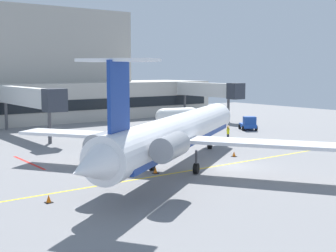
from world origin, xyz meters
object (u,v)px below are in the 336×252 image
(regional_jet, at_px, (177,133))
(fuel_tank, at_px, (177,116))
(marshaller, at_px, (228,133))
(pushback_tractor, at_px, (249,124))

(regional_jet, relative_size, fuel_tank, 4.18)
(regional_jet, xyz_separation_m, fuel_tank, (20.27, 25.94, -1.73))
(fuel_tank, bearing_deg, marshaller, -106.17)
(fuel_tank, distance_m, marshaller, 16.92)
(regional_jet, xyz_separation_m, pushback_tractor, (25.07, 15.28, -2.36))
(pushback_tractor, height_order, fuel_tank, fuel_tank)
(pushback_tractor, bearing_deg, fuel_tank, 114.22)
(regional_jet, relative_size, pushback_tractor, 8.66)
(regional_jet, height_order, fuel_tank, regional_jet)
(regional_jet, bearing_deg, marshaller, 31.95)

